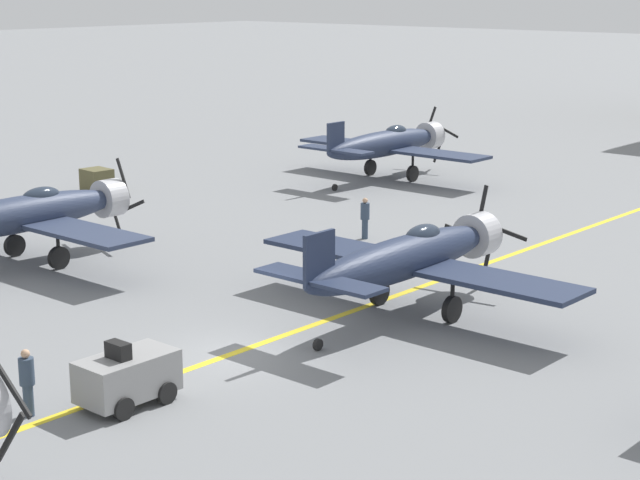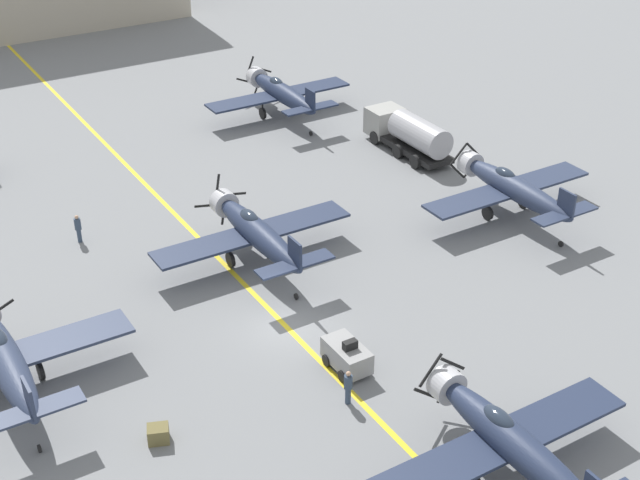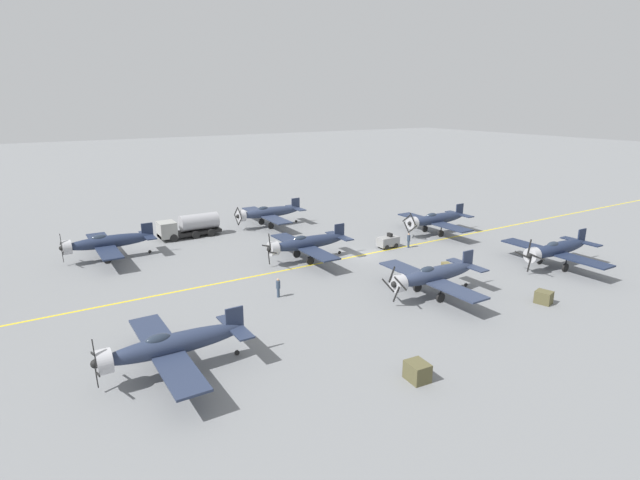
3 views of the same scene
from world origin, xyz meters
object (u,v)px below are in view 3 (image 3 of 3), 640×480
Objects in this scene: tow_tractor at (388,241)px; airplane_mid_right at (268,213)px; fuel_tanker at (189,226)px; ground_crew_inspecting at (278,287)px; airplane_mid_center at (306,243)px; supply_crate_by_tanker at (417,371)px; supply_crate_mid_lane at (446,266)px; ground_crew_walking at (409,240)px; airplane_near_center at (435,219)px; supply_crate_outboard at (544,297)px; airplane_near_left at (556,249)px; airplane_mid_left at (432,275)px; airplane_far_right at (107,242)px; airplane_far_left at (170,346)px.

airplane_mid_right is at bearing 24.13° from tow_tractor.
fuel_tanker reaches higher than ground_crew_inspecting.
airplane_mid_center reaches higher than supply_crate_by_tanker.
supply_crate_mid_lane is (-9.68, 0.02, -0.41)m from tow_tractor.
airplane_mid_right is at bearing -91.55° from fuel_tanker.
supply_crate_mid_lane is (-8.36, 2.16, -0.60)m from ground_crew_walking.
airplane_mid_center is at bearing -43.63° from ground_crew_inspecting.
supply_crate_by_tanker is 1.62× the size of supply_crate_mid_lane.
tow_tractor is at bearing 107.72° from airplane_near_center.
supply_crate_mid_lane is (-2.63, -18.64, -0.60)m from ground_crew_inspecting.
airplane_near_center is at bearing -21.38° from supply_crate_outboard.
airplane_near_left is 1.00× the size of airplane_mid_left.
supply_crate_by_tanker is at bearing 150.72° from airplane_mid_right.
airplane_far_right is at bearing 42.00° from supply_crate_outboard.
airplane_near_center reaches higher than ground_crew_walking.
airplane_mid_left is 1.50× the size of fuel_tanker.
airplane_mid_center reaches higher than ground_crew_walking.
supply_crate_outboard is at bearing -176.53° from supply_crate_mid_lane.
supply_crate_by_tanker reaches higher than supply_crate_outboard.
supply_crate_outboard is (-22.43, 8.78, -1.45)m from airplane_near_center.
airplane_far_left is 4.62× the size of tow_tractor.
airplane_near_center is at bearing -80.06° from tow_tractor.
airplane_far_left is 1.00× the size of airplane_far_right.
fuel_tanker reaches higher than supply_crate_by_tanker.
airplane_far_right is 35.07m from ground_crew_walking.
airplane_near_left reaches higher than supply_crate_mid_lane.
ground_crew_inspecting is at bearing 73.52° from airplane_mid_left.
airplane_far_right is 22.36m from airplane_mid_center.
airplane_near_center reaches higher than supply_crate_by_tanker.
supply_crate_by_tanker is at bearing 129.81° from supply_crate_mid_lane.
supply_crate_outboard reaches higher than supply_crate_mid_lane.
supply_crate_outboard is (3.52, -18.21, -0.06)m from supply_crate_by_tanker.
ground_crew_walking reaches higher than supply_crate_mid_lane.
ground_crew_walking is (-2.25, -13.19, -1.03)m from airplane_mid_center.
airplane_near_left is 8.89× the size of supply_crate_outboard.
ground_crew_inspecting reaches higher than supply_crate_by_tanker.
fuel_tanker is at bearing 0.80° from ground_crew_inspecting.
airplane_far_left is 34.66m from fuel_tanker.
airplane_mid_center is 8.05× the size of supply_crate_by_tanker.
fuel_tanker is 33.21m from supply_crate_mid_lane.
fuel_tanker reaches higher than supply_crate_outboard.
airplane_mid_right is 42.70m from supply_crate_by_tanker.
airplane_far_left is at bearing 168.46° from airplane_far_right.
ground_crew_walking is at bearing 119.95° from airplane_near_center.
tow_tractor is (-0.93, -11.05, -1.22)m from airplane_mid_center.
ground_crew_walking is at bearing 39.31° from airplane_near_left.
airplane_mid_right is 18.92m from tow_tractor.
supply_crate_by_tanker is (-22.98, 19.70, -0.36)m from ground_crew_walking.
supply_crate_mid_lane is at bearing 165.52° from ground_crew_walking.
airplane_near_center is at bearing -46.13° from supply_crate_by_tanker.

